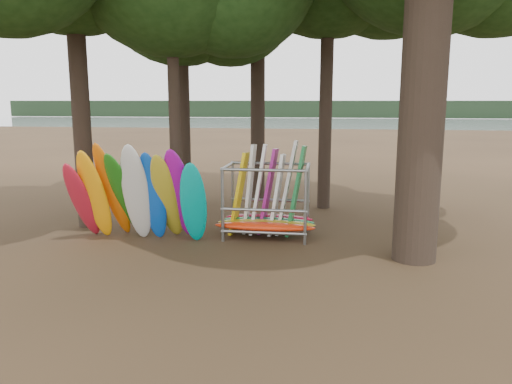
# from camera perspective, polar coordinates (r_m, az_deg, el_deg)

# --- Properties ---
(ground) EXTENTS (120.00, 120.00, 0.00)m
(ground) POSITION_cam_1_polar(r_m,az_deg,el_deg) (13.30, -3.72, -7.03)
(ground) COLOR #47331E
(ground) RESTS_ON ground
(lake) EXTENTS (160.00, 160.00, 0.00)m
(lake) POSITION_cam_1_polar(r_m,az_deg,el_deg) (72.56, 6.44, 7.18)
(lake) COLOR gray
(lake) RESTS_ON ground
(far_shore) EXTENTS (160.00, 4.00, 4.00)m
(far_shore) POSITION_cam_1_polar(r_m,az_deg,el_deg) (122.44, 7.38, 9.38)
(far_shore) COLOR black
(far_shore) RESTS_ON ground
(kayak_row) EXTENTS (4.02, 2.14, 3.03)m
(kayak_row) POSITION_cam_1_polar(r_m,az_deg,el_deg) (14.40, -13.13, -0.50)
(kayak_row) COLOR #B7192D
(kayak_row) RESTS_ON ground
(storage_rack) EXTENTS (2.92, 1.60, 2.87)m
(storage_rack) POSITION_cam_1_polar(r_m,az_deg,el_deg) (14.73, 1.27, -1.28)
(storage_rack) COLOR gray
(storage_rack) RESTS_ON ground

